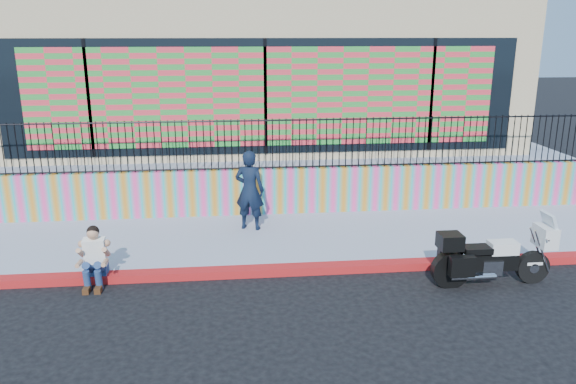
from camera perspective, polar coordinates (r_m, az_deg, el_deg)
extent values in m
plane|color=black|center=(10.67, -0.69, -8.30)|extent=(90.00, 90.00, 0.00)
cube|color=#A3220B|center=(10.64, -0.69, -7.94)|extent=(16.00, 0.30, 0.15)
cube|color=#949BB2|center=(12.17, -1.41, -4.81)|extent=(16.00, 3.00, 0.15)
cube|color=#FF4395|center=(13.49, -1.97, 0.08)|extent=(16.00, 0.20, 1.10)
cube|color=#949BB2|center=(18.45, -3.08, 4.15)|extent=(16.00, 10.00, 1.25)
cube|color=tan|center=(17.90, -3.18, 12.28)|extent=(14.00, 8.00, 4.00)
cube|color=black|center=(13.94, -2.31, 9.60)|extent=(12.60, 0.04, 2.80)
cube|color=#F23545|center=(13.91, -2.30, 9.59)|extent=(11.48, 0.02, 2.40)
cylinder|color=black|center=(11.12, 23.59, -7.01)|extent=(0.60, 0.13, 0.60)
cylinder|color=black|center=(10.47, 16.14, -7.69)|extent=(0.60, 0.13, 0.60)
cube|color=black|center=(10.71, 20.06, -6.60)|extent=(0.86, 0.25, 0.31)
cube|color=silver|center=(10.73, 19.79, -7.06)|extent=(0.36, 0.31, 0.27)
cube|color=white|center=(10.69, 20.98, -5.27)|extent=(0.50, 0.29, 0.22)
cube|color=black|center=(10.50, 18.61, -5.54)|extent=(0.50, 0.31, 0.11)
cube|color=white|center=(11.00, 24.67, -4.09)|extent=(0.27, 0.47, 0.38)
cube|color=silver|center=(10.93, 25.01, -2.65)|extent=(0.17, 0.42, 0.31)
cube|color=black|center=(10.24, 16.14, -4.82)|extent=(0.40, 0.38, 0.27)
cube|color=black|center=(10.19, 17.26, -7.22)|extent=(0.44, 0.16, 0.36)
cube|color=black|center=(10.66, 16.14, -6.10)|extent=(0.44, 0.16, 0.36)
cube|color=white|center=(11.09, 23.64, -6.58)|extent=(0.29, 0.15, 0.05)
imported|color=black|center=(12.35, -3.92, 0.19)|extent=(0.75, 0.61, 1.78)
cube|color=navy|center=(10.85, -18.79, -7.41)|extent=(0.36, 0.28, 0.18)
cube|color=white|center=(10.69, -19.00, -5.77)|extent=(0.38, 0.27, 0.54)
sphere|color=tan|center=(10.53, -19.23, -4.02)|extent=(0.21, 0.21, 0.21)
cube|color=#472814|center=(10.56, -19.74, -9.29)|extent=(0.11, 0.26, 0.10)
cube|color=#472814|center=(10.51, -18.67, -9.30)|extent=(0.11, 0.26, 0.10)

